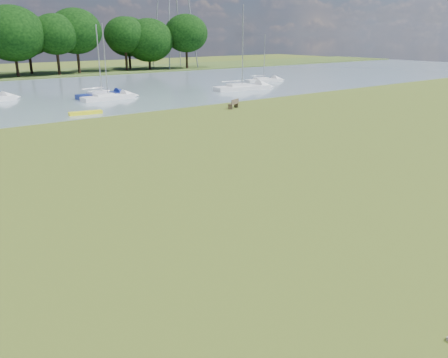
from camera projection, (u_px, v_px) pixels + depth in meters
ground at (217, 189)px, 21.32m from camera, size 220.00×220.00×0.00m
river at (13, 96)px, 53.08m from camera, size 220.00×40.00×0.10m
riverbank_bench at (234, 104)px, 44.28m from camera, size 1.59×1.06×0.95m
kayak at (86, 113)px, 40.78m from camera, size 3.09×1.02×0.30m
sailboat_1 at (101, 93)px, 51.50m from camera, size 6.13×2.24×8.20m
sailboat_3 at (107, 96)px, 49.98m from camera, size 6.14×2.05×8.30m
sailboat_7 at (242, 86)px, 58.59m from camera, size 8.04×3.34×10.77m
sailboat_8 at (263, 79)px, 68.69m from camera, size 6.20×2.63×7.14m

